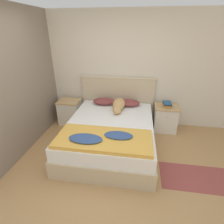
{
  "coord_description": "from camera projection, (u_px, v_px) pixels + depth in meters",
  "views": [
    {
      "loc": [
        0.55,
        -1.9,
        2.15
      ],
      "look_at": [
        0.07,
        1.2,
        0.66
      ],
      "focal_mm": 28.0,
      "sensor_mm": 36.0,
      "label": 1
    }
  ],
  "objects": [
    {
      "name": "pillow_left",
      "position": [
        104.0,
        101.0,
        4.09
      ],
      "size": [
        0.51,
        0.32,
        0.13
      ],
      "color": "brown",
      "rests_on": "bed"
    },
    {
      "name": "book_stack",
      "position": [
        167.0,
        104.0,
        3.88
      ],
      "size": [
        0.18,
        0.24,
        0.1
      ],
      "color": "gold",
      "rests_on": "nightstand_right"
    },
    {
      "name": "bed",
      "position": [
        110.0,
        134.0,
        3.46
      ],
      "size": [
        1.66,
        2.08,
        0.56
      ],
      "color": "#C6B28E",
      "rests_on": "ground_plane"
    },
    {
      "name": "ground_plane",
      "position": [
        96.0,
        183.0,
        2.7
      ],
      "size": [
        16.0,
        16.0,
        0.0
      ],
      "primitive_type": "plane",
      "color": "tan"
    },
    {
      "name": "wall_back",
      "position": [
        115.0,
        71.0,
        4.05
      ],
      "size": [
        9.0,
        0.06,
        2.55
      ],
      "color": "beige",
      "rests_on": "ground_plane"
    },
    {
      "name": "nightstand_right",
      "position": [
        165.0,
        118.0,
        4.02
      ],
      "size": [
        0.52,
        0.46,
        0.59
      ],
      "color": "silver",
      "rests_on": "ground_plane"
    },
    {
      "name": "quilt",
      "position": [
        103.0,
        139.0,
        2.74
      ],
      "size": [
        1.51,
        0.69,
        0.11
      ],
      "color": "gold",
      "rests_on": "bed"
    },
    {
      "name": "headboard",
      "position": [
        117.0,
        99.0,
        4.27
      ],
      "size": [
        1.74,
        0.06,
        1.16
      ],
      "color": "#C6B28E",
      "rests_on": "ground_plane"
    },
    {
      "name": "nightstand_left",
      "position": [
        70.0,
        112.0,
        4.34
      ],
      "size": [
        0.52,
        0.46,
        0.59
      ],
      "color": "silver",
      "rests_on": "ground_plane"
    },
    {
      "name": "pillow_right",
      "position": [
        129.0,
        103.0,
        4.01
      ],
      "size": [
        0.51,
        0.32,
        0.13
      ],
      "color": "brown",
      "rests_on": "bed"
    },
    {
      "name": "rug",
      "position": [
        196.0,
        178.0,
        2.79
      ],
      "size": [
        1.13,
        0.59,
        0.0
      ],
      "color": "#93423D",
      "rests_on": "ground_plane"
    },
    {
      "name": "dog",
      "position": [
        119.0,
        105.0,
        3.81
      ],
      "size": [
        0.27,
        0.75,
        0.21
      ],
      "color": "tan",
      "rests_on": "bed"
    },
    {
      "name": "wall_side_left",
      "position": [
        27.0,
        80.0,
        3.3
      ],
      "size": [
        0.06,
        3.1,
        2.55
      ],
      "color": "gray",
      "rests_on": "ground_plane"
    }
  ]
}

